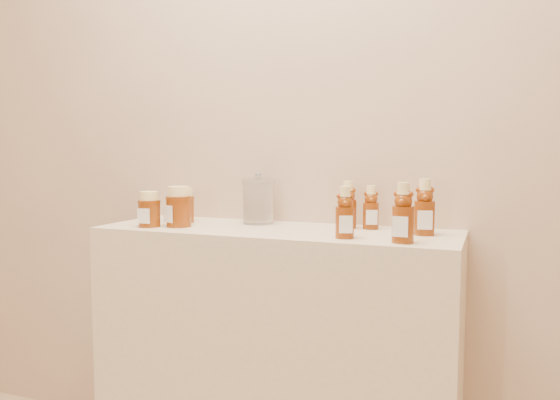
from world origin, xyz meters
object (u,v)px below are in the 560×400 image
at_px(bear_bottle_back_left, 348,202).
at_px(honey_jar_left, 149,209).
at_px(display_table, 275,360).
at_px(glass_canister, 258,199).
at_px(bear_bottle_front_left, 345,209).

relative_size(bear_bottle_back_left, honey_jar_left, 1.48).
relative_size(display_table, honey_jar_left, 9.90).
distance_m(display_table, glass_canister, 0.56).
xyz_separation_m(bear_bottle_front_left, honey_jar_left, (-0.69, -0.00, -0.03)).
xyz_separation_m(bear_bottle_front_left, glass_canister, (-0.37, 0.21, 0.00)).
bearing_deg(glass_canister, honey_jar_left, -146.15).
height_order(honey_jar_left, glass_canister, glass_canister).
distance_m(bear_bottle_front_left, glass_canister, 0.43).
distance_m(display_table, bear_bottle_front_left, 0.61).
bearing_deg(honey_jar_left, bear_bottle_back_left, 13.96).
height_order(display_table, bear_bottle_front_left, bear_bottle_front_left).
xyz_separation_m(bear_bottle_back_left, honey_jar_left, (-0.64, -0.22, -0.03)).
height_order(display_table, honey_jar_left, honey_jar_left).
bearing_deg(honey_jar_left, bear_bottle_front_left, -4.37).
relative_size(display_table, bear_bottle_back_left, 6.69).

